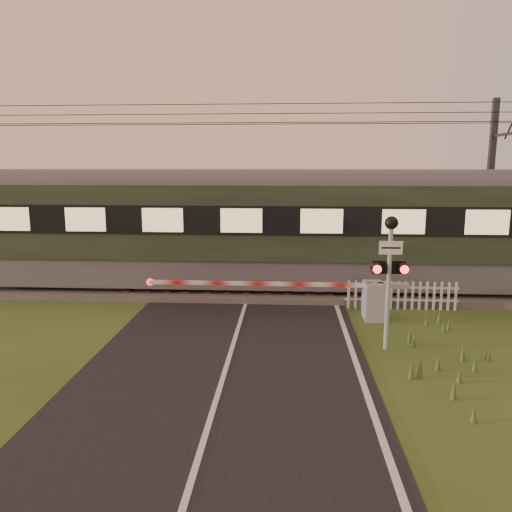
# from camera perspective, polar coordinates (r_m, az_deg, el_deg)

# --- Properties ---
(ground) EXTENTS (160.00, 160.00, 0.00)m
(ground) POSITION_cam_1_polar(r_m,az_deg,el_deg) (10.76, -3.40, -12.60)
(ground) COLOR #314A1C
(ground) RESTS_ON ground
(road) EXTENTS (6.00, 140.00, 0.03)m
(road) POSITION_cam_1_polar(r_m,az_deg,el_deg) (10.54, -3.47, -13.04)
(road) COLOR black
(road) RESTS_ON ground
(track_bed) EXTENTS (140.00, 3.40, 0.39)m
(track_bed) POSITION_cam_1_polar(r_m,az_deg,el_deg) (16.89, -0.72, -3.80)
(track_bed) COLOR #47423D
(track_bed) RESTS_ON ground
(overhead_wires) EXTENTS (120.00, 0.62, 0.62)m
(overhead_wires) POSITION_cam_1_polar(r_m,az_deg,el_deg) (16.45, -0.77, 15.69)
(overhead_wires) COLOR black
(overhead_wires) RESTS_ON ground
(boom_gate) EXTENTS (7.27, 0.79, 1.05)m
(boom_gate) POSITION_cam_1_polar(r_m,az_deg,el_deg) (14.07, 11.66, -4.73)
(boom_gate) COLOR gray
(boom_gate) RESTS_ON ground
(crossing_signal) EXTENTS (0.78, 0.34, 3.08)m
(crossing_signal) POSITION_cam_1_polar(r_m,az_deg,el_deg) (11.56, 15.04, -0.33)
(crossing_signal) COLOR gray
(crossing_signal) RESTS_ON ground
(picket_fence) EXTENTS (3.30, 0.07, 0.84)m
(picket_fence) POSITION_cam_1_polar(r_m,az_deg,el_deg) (15.29, 16.32, -4.33)
(picket_fence) COLOR silver
(picket_fence) RESTS_ON ground
(catenary_mast) EXTENTS (0.20, 2.45, 6.51)m
(catenary_mast) POSITION_cam_1_polar(r_m,az_deg,el_deg) (19.93, 25.18, 7.08)
(catenary_mast) COLOR #2D2D30
(catenary_mast) RESTS_ON ground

